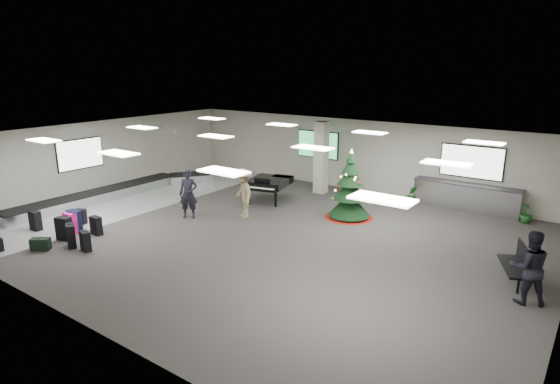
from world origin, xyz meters
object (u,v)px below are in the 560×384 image
Objects in this scene: traveler_bench at (529,267)px; potted_plant_right at (526,213)px; pink_suitcase at (70,223)px; service_counter at (466,197)px; bench at (519,263)px; traveler_b at (243,193)px; christmas_tree at (350,194)px; baggage_carousel at (118,192)px; grand_piano at (268,183)px; traveler_a at (188,194)px; potted_plant_left at (411,195)px.

potted_plant_right is at bearing -106.47° from traveler_bench.
potted_plant_right is at bearing 40.29° from pink_suitcase.
traveler_bench reaches higher than service_counter.
bench is 9.36m from traveler_b.
traveler_bench is at bearing 25.35° from traveler_b.
traveler_bench is 6.64m from potted_plant_right.
baggage_carousel is at bearing -161.12° from christmas_tree.
traveler_bench is at bearing -31.64° from grand_piano.
christmas_tree is at bearing -13.24° from grand_piano.
pink_suitcase is at bearing -9.56° from traveler_bench.
christmas_tree is 3.97m from traveler_b.
baggage_carousel is 10.11m from christmas_tree.
service_counter is at bearing 172.47° from potted_plant_right.
traveler_b is at bearing -143.66° from christmas_tree.
bench is at bearing -28.31° from traveler_a.
grand_piano is (-7.09, -3.50, 0.25)m from service_counter.
christmas_tree is at bearing 46.47° from pink_suitcase.
potted_plant_left is (8.15, 10.15, 0.01)m from pink_suitcase.
traveler_a is at bearing -139.41° from service_counter.
service_counter reaches higher than pink_suitcase.
traveler_a is 9.02m from potted_plant_left.
grand_piano is 2.40m from traveler_b.
baggage_carousel is 13.44× the size of potted_plant_right.
service_counter is 5.61× the size of potted_plant_right.
christmas_tree is at bearing -133.57° from service_counter.
service_counter is at bearing 27.67° from baggage_carousel.
service_counter is at bearing -89.95° from traveler_bench.
pink_suitcase is at bearing -128.74° from potted_plant_left.
potted_plant_left is (-2.05, -0.39, -0.17)m from service_counter.
bench is 0.87× the size of traveler_b.
bench is at bearing 3.29° from baggage_carousel.
traveler_b is (3.70, 4.72, 0.58)m from pink_suitcase.
christmas_tree is at bearing -150.06° from potted_plant_right.
traveler_bench is at bearing -33.54° from traveler_a.
service_counter is 2.20× the size of traveler_bench.
bench is 2.30× the size of potted_plant_right.
traveler_a reaches higher than bench.
pink_suitcase is 13.02m from potted_plant_left.
traveler_bench is at bearing -27.36° from christmas_tree.
pink_suitcase is 4.13m from traveler_a.
bench reaches higher than potted_plant_right.
grand_piano is at bearing 135.47° from traveler_b.
grand_piano reaches higher than service_counter.
bench reaches higher than baggage_carousel.
potted_plant_right is (5.52, 3.18, -0.54)m from christmas_tree.
christmas_tree is at bearing -52.40° from traveler_bench.
potted_plant_right is at bearing -7.53° from service_counter.
bench is (2.85, -5.83, 0.02)m from service_counter.
service_counter is 2.44× the size of bench.
potted_plant_right is (-0.98, 6.54, -0.56)m from traveler_bench.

